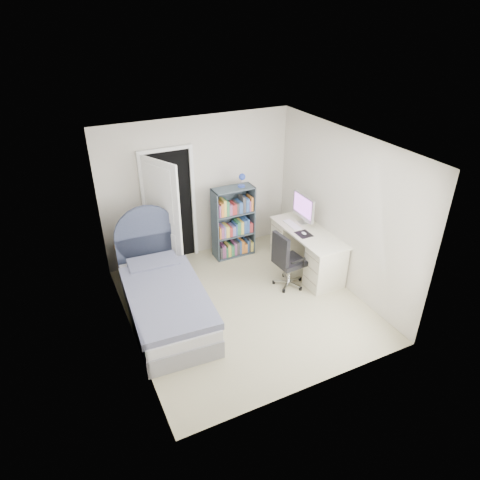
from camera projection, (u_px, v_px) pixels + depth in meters
name	position (u px, v px, depth m)	size (l,w,h in m)	color
room_shell	(245.00, 233.00, 5.99)	(3.50, 3.70, 2.60)	tan
door	(165.00, 213.00, 7.04)	(0.92, 0.76, 2.06)	black
bed	(164.00, 298.00, 6.24)	(1.16, 2.26, 1.35)	gray
nightstand	(129.00, 255.00, 7.10)	(0.42, 0.42, 0.62)	#D8B285
floor_lamp	(162.00, 238.00, 7.22)	(0.21, 0.21, 1.45)	silver
bookcase	(234.00, 225.00, 7.62)	(0.73, 0.31, 1.55)	#3D4B54
desk	(307.00, 249.00, 7.27)	(0.62, 1.54, 1.26)	beige
office_chair	(286.00, 258.00, 6.76)	(0.51, 0.52, 0.98)	silver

